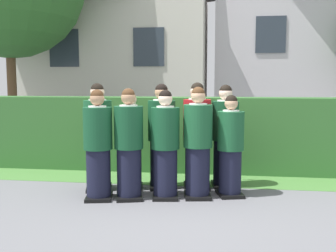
{
  "coord_description": "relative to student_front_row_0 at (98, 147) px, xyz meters",
  "views": [
    {
      "loc": [
        0.82,
        -5.72,
        1.71
      ],
      "look_at": [
        0.0,
        0.27,
        1.05
      ],
      "focal_mm": 42.08,
      "sensor_mm": 36.0,
      "label": 1
    }
  ],
  "objects": [
    {
      "name": "student_rear_row_1",
      "position": [
        0.34,
        0.62,
        -0.02
      ],
      "size": [
        0.43,
        0.5,
        1.57
      ],
      "color": "black",
      "rests_on": "ground"
    },
    {
      "name": "student_rear_row_4",
      "position": [
        1.85,
        0.97,
        0.03
      ],
      "size": [
        0.46,
        0.56,
        1.69
      ],
      "color": "black",
      "rests_on": "ground"
    },
    {
      "name": "school_building_annex",
      "position": [
        -1.6,
        7.41,
        2.37
      ],
      "size": [
        6.02,
        3.37,
        6.13
      ],
      "color": "beige",
      "rests_on": "ground"
    },
    {
      "name": "school_building_main",
      "position": [
        4.6,
        9.17,
        2.79
      ],
      "size": [
        6.47,
        4.69,
        6.95
      ],
      "color": "silver",
      "rests_on": "ground"
    },
    {
      "name": "student_front_row_2",
      "position": [
        0.97,
        0.2,
        -0.0
      ],
      "size": [
        0.43,
        0.53,
        1.61
      ],
      "color": "black",
      "rests_on": "ground"
    },
    {
      "name": "lawn_strip",
      "position": [
        0.97,
        1.32,
        -0.77
      ],
      "size": [
        8.1,
        0.9,
        0.01
      ],
      "primitive_type": "cube",
      "color": "#477A38",
      "rests_on": "ground"
    },
    {
      "name": "hedge",
      "position": [
        0.97,
        2.12,
        -0.05
      ],
      "size": [
        8.1,
        0.7,
        1.44
      ],
      "color": "#33662D",
      "rests_on": "ground"
    },
    {
      "name": "student_front_row_3",
      "position": [
        1.44,
        0.29,
        0.02
      ],
      "size": [
        0.45,
        0.52,
        1.66
      ],
      "color": "black",
      "rests_on": "ground"
    },
    {
      "name": "student_in_red_blazer",
      "position": [
        1.4,
        0.83,
        0.05
      ],
      "size": [
        0.47,
        0.57,
        1.72
      ],
      "color": "black",
      "rests_on": "ground"
    },
    {
      "name": "student_rear_row_2",
      "position": [
        0.83,
        0.76,
        0.04
      ],
      "size": [
        0.48,
        0.57,
        1.7
      ],
      "color": "black",
      "rests_on": "ground"
    },
    {
      "name": "student_front_row_4",
      "position": [
        1.93,
        0.43,
        -0.04
      ],
      "size": [
        0.46,
        0.52,
        1.54
      ],
      "color": "black",
      "rests_on": "ground"
    },
    {
      "name": "student_rear_row_0",
      "position": [
        -0.16,
        0.51,
        0.04
      ],
      "size": [
        0.51,
        0.58,
        1.71
      ],
      "color": "black",
      "rests_on": "ground"
    },
    {
      "name": "student_front_row_1",
      "position": [
        0.44,
        0.09,
        0.01
      ],
      "size": [
        0.48,
        0.55,
        1.64
      ],
      "color": "black",
      "rests_on": "ground"
    },
    {
      "name": "student_front_row_0",
      "position": [
        0.0,
        0.0,
        0.0
      ],
      "size": [
        0.46,
        0.53,
        1.62
      ],
      "color": "black",
      "rests_on": "ground"
    },
    {
      "name": "ground_plane",
      "position": [
        0.97,
        0.21,
        -0.77
      ],
      "size": [
        60.0,
        60.0,
        0.0
      ],
      "primitive_type": "plane",
      "color": "slate"
    }
  ]
}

